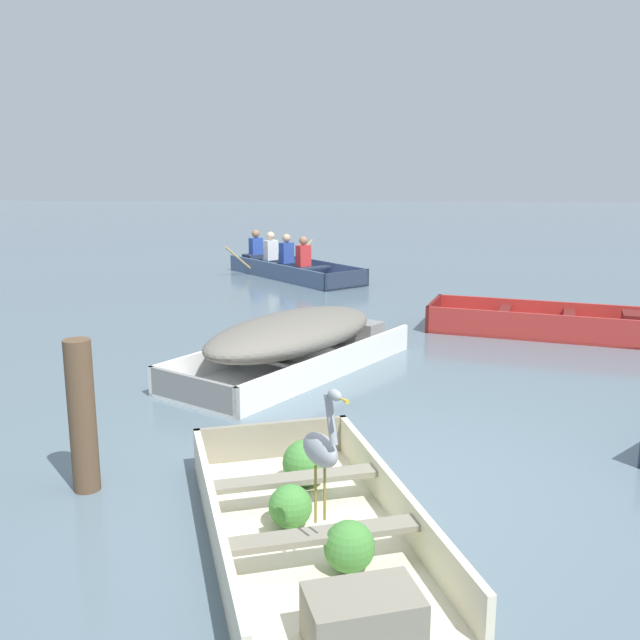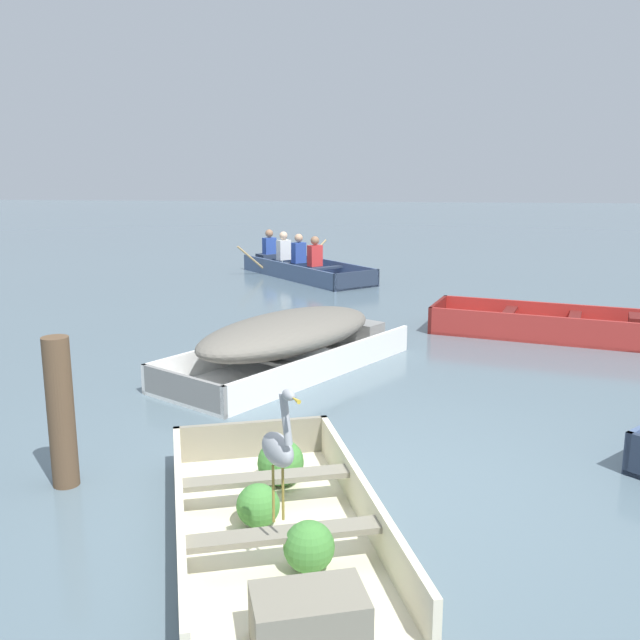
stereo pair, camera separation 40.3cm
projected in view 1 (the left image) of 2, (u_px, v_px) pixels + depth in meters
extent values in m
plane|color=slate|center=(385.00, 479.00, 5.54)|extent=(80.00, 80.00, 0.00)
cube|color=beige|center=(309.00, 537.00, 4.65)|extent=(2.01, 2.89, 0.04)
cube|color=beige|center=(397.00, 505.00, 4.76)|extent=(0.86, 2.52, 0.34)
cube|color=beige|center=(215.00, 528.00, 4.47)|extent=(0.86, 2.52, 0.34)
cube|color=gray|center=(272.00, 442.00, 5.84)|extent=(1.21, 0.44, 0.34)
cube|color=gray|center=(363.00, 621.00, 3.54)|extent=(0.65, 0.52, 0.30)
cube|color=gray|center=(325.00, 534.00, 4.22)|extent=(1.15, 0.51, 0.04)
cube|color=gray|center=(296.00, 479.00, 4.97)|extent=(1.15, 0.51, 0.04)
sphere|color=#428438|center=(349.00, 546.00, 4.21)|extent=(0.31, 0.31, 0.31)
sphere|color=#428438|center=(290.00, 506.00, 4.71)|extent=(0.29, 0.29, 0.29)
sphere|color=#428438|center=(306.00, 463.00, 5.33)|extent=(0.35, 0.35, 0.35)
cube|color=white|center=(292.00, 369.00, 8.45)|extent=(2.83, 3.46, 0.04)
cube|color=white|center=(254.00, 349.00, 8.76)|extent=(1.82, 2.82, 0.33)
cube|color=white|center=(334.00, 365.00, 8.07)|extent=(1.82, 2.82, 0.33)
cube|color=gray|center=(192.00, 392.00, 7.13)|extent=(1.08, 0.71, 0.33)
cube|color=gray|center=(360.00, 332.00, 9.58)|extent=(0.67, 0.61, 0.30)
cube|color=gray|center=(317.00, 342.00, 8.79)|extent=(1.05, 0.75, 0.04)
cube|color=gray|center=(265.00, 359.00, 8.01)|extent=(1.05, 0.75, 0.04)
ellipsoid|color=#6B665B|center=(292.00, 333.00, 8.35)|extent=(2.46, 2.93, 0.44)
cube|color=#AD2D28|center=(535.00, 332.00, 10.28)|extent=(3.18, 1.84, 0.04)
cube|color=#AD2D28|center=(538.00, 313.00, 10.71)|extent=(2.90, 0.88, 0.39)
cube|color=#AD2D28|center=(534.00, 327.00, 9.79)|extent=(2.90, 0.88, 0.39)
cube|color=maroon|center=(434.00, 313.00, 10.73)|extent=(0.34, 1.02, 0.39)
cube|color=maroon|center=(636.00, 326.00, 9.81)|extent=(0.48, 0.55, 0.35)
cube|color=maroon|center=(569.00, 316.00, 10.08)|extent=(0.41, 0.95, 0.04)
cube|color=maroon|center=(504.00, 311.00, 10.37)|extent=(0.41, 0.95, 0.04)
cube|color=#475B7F|center=(295.00, 277.00, 15.24)|extent=(3.14, 3.40, 0.04)
cube|color=#475B7F|center=(275.00, 272.00, 14.90)|extent=(2.35, 2.72, 0.35)
cube|color=#475B7F|center=(315.00, 267.00, 15.52)|extent=(2.35, 2.72, 0.35)
cube|color=#273246|center=(347.00, 280.00, 13.85)|extent=(0.87, 0.76, 0.35)
cube|color=#273246|center=(255.00, 261.00, 16.44)|extent=(0.61, 0.60, 0.31)
cube|color=#273246|center=(281.00, 263.00, 15.60)|extent=(0.86, 0.77, 0.04)
cube|color=#273246|center=(310.00, 268.00, 14.78)|extent=(0.86, 0.77, 0.04)
cube|color=red|center=(303.00, 256.00, 14.90)|extent=(0.33, 0.32, 0.44)
sphere|color=#9E7051|center=(303.00, 241.00, 14.83)|extent=(0.18, 0.18, 0.18)
cube|color=#2D4CA5|center=(287.00, 253.00, 15.38)|extent=(0.33, 0.32, 0.44)
sphere|color=tan|center=(286.00, 238.00, 15.31)|extent=(0.18, 0.18, 0.18)
cube|color=white|center=(271.00, 250.00, 15.86)|extent=(0.33, 0.32, 0.44)
sphere|color=beige|center=(271.00, 236.00, 15.79)|extent=(0.18, 0.18, 0.18)
cube|color=#2D4CA5|center=(256.00, 248.00, 16.34)|extent=(0.33, 0.32, 0.44)
sphere|color=#9E7051|center=(256.00, 234.00, 16.27)|extent=(0.18, 0.18, 0.18)
cylinder|color=tan|center=(238.00, 258.00, 15.38)|extent=(0.51, 0.45, 0.55)
cylinder|color=tan|center=(302.00, 252.00, 16.38)|extent=(0.51, 0.45, 0.55)
cylinder|color=olive|center=(325.00, 492.00, 4.08)|extent=(0.02, 0.02, 0.35)
cylinder|color=olive|center=(316.00, 494.00, 4.05)|extent=(0.02, 0.02, 0.35)
ellipsoid|color=#93999E|center=(320.00, 450.00, 4.01)|extent=(0.29, 0.34, 0.18)
cylinder|color=#93999E|center=(331.00, 419.00, 3.86)|extent=(0.10, 0.12, 0.28)
ellipsoid|color=#93999E|center=(335.00, 395.00, 3.79)|extent=(0.11, 0.12, 0.06)
cone|color=gold|center=(343.00, 399.00, 3.72)|extent=(0.07, 0.10, 0.02)
cylinder|color=brown|center=(82.00, 416.00, 5.25)|extent=(0.20, 0.20, 1.16)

